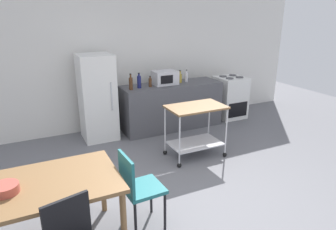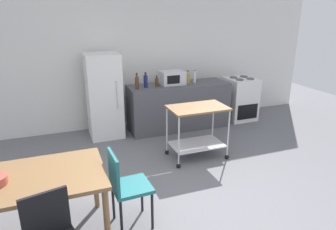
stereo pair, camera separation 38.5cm
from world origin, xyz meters
name	(u,v)px [view 1 (the left image)]	position (x,y,z in m)	size (l,w,h in m)	color
ground_plane	(201,208)	(0.00, 0.00, 0.00)	(12.00, 12.00, 0.00)	slate
back_wall	(117,55)	(0.00, 3.20, 1.45)	(8.40, 0.12, 2.90)	silver
kitchen_counter	(172,106)	(0.90, 2.60, 0.45)	(2.00, 0.64, 0.90)	#4C4C51
dining_table	(37,192)	(-1.75, 0.08, 0.67)	(1.50, 0.90, 0.75)	brown
chair_teal	(137,186)	(-0.80, 0.01, 0.52)	(0.42, 0.42, 0.89)	#1E666B
stove_oven	(230,97)	(2.35, 2.62, 0.45)	(0.60, 0.61, 0.92)	white
refrigerator	(97,98)	(-0.55, 2.70, 0.78)	(0.60, 0.63, 1.55)	white
kitchen_cart	(196,123)	(0.66, 1.26, 0.57)	(0.91, 0.57, 0.85)	brown
bottle_olive_oil	(131,83)	(0.03, 2.51, 1.02)	(0.07, 0.07, 0.29)	#4C2D19
bottle_wine	(139,82)	(0.21, 2.57, 1.02)	(0.07, 0.07, 0.28)	navy
bottle_sesame_oil	(150,82)	(0.43, 2.56, 0.99)	(0.06, 0.06, 0.21)	#4C2D19
microwave	(165,78)	(0.77, 2.64, 1.03)	(0.46, 0.35, 0.26)	silver
bottle_sparkling_water	(180,78)	(1.10, 2.64, 1.00)	(0.07, 0.07, 0.24)	gold
bottle_hot_sauce	(186,77)	(1.25, 2.63, 1.00)	(0.06, 0.06, 0.24)	silver
fruit_bowl	(5,189)	(-1.99, 0.06, 0.79)	(0.23, 0.23, 0.08)	#B24C3F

